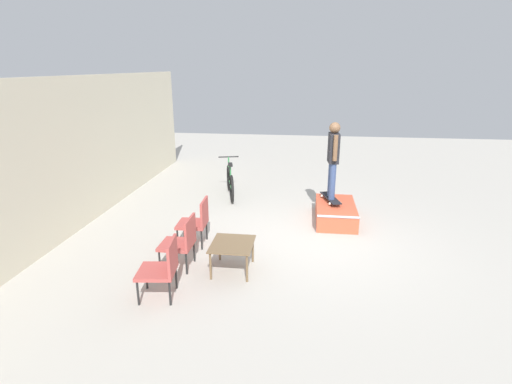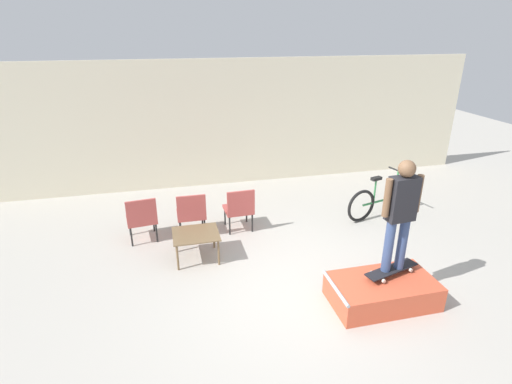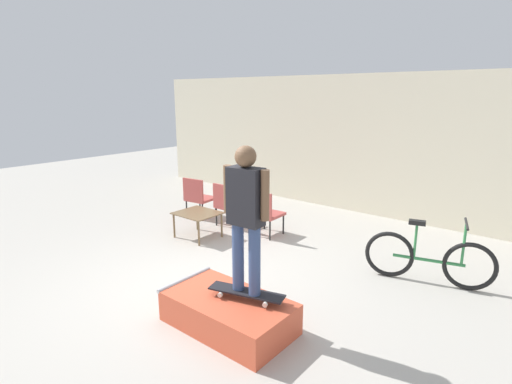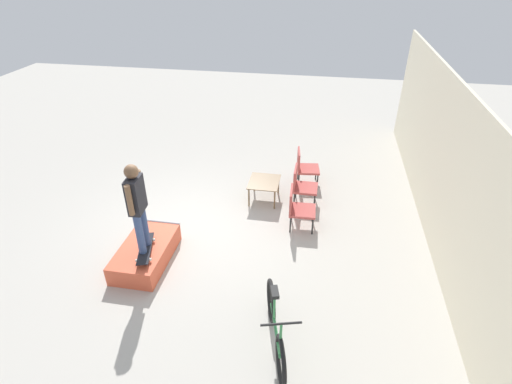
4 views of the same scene
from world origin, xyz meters
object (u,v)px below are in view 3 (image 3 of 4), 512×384
person_skater (246,209)px  patio_chair_left (198,196)px  skateboard_on_ramp (246,292)px  patio_chair_right (264,211)px  bicycle (428,259)px  patio_chair_center (229,203)px  coffee_table (198,216)px  skate_ramp_box (228,312)px

person_skater → patio_chair_left: (-3.50, 2.51, -0.92)m
skateboard_on_ramp → patio_chair_right: size_ratio=1.02×
person_skater → patio_chair_left: 4.40m
skateboard_on_ramp → bicycle: 2.74m
skateboard_on_ramp → patio_chair_center: bearing=120.2°
coffee_table → patio_chair_right: bearing=42.7°
skateboard_on_ramp → patio_chair_center: (-2.61, 2.50, 0.04)m
skateboard_on_ramp → coffee_table: (-2.61, 1.68, -0.03)m
person_skater → patio_chair_left: size_ratio=1.86×
skateboard_on_ramp → bicycle: (1.22, 2.45, -0.08)m
person_skater → coffee_table: 3.26m
person_skater → bicycle: person_skater is taller
coffee_table → patio_chair_left: patio_chair_left is taller
skate_ramp_box → patio_chair_center: patio_chair_center is taller
skateboard_on_ramp → person_skater: (0.00, 0.00, 0.96)m
patio_chair_center → coffee_table: bearing=90.3°
patio_chair_center → patio_chair_right: size_ratio=1.00×
person_skater → patio_chair_left: bearing=139.7°
person_skater → patio_chair_right: bearing=119.7°
skate_ramp_box → patio_chair_center: size_ratio=1.70×
patio_chair_left → patio_chair_center: bearing=172.9°
skate_ramp_box → skateboard_on_ramp: 0.34m
patio_chair_center → patio_chair_right: 0.90m
person_skater → bicycle: bearing=58.8°
person_skater → coffee_table: size_ratio=2.13×
person_skater → patio_chair_center: (-2.61, 2.50, -0.92)m
person_skater → patio_chair_left: person_skater is taller
skate_ramp_box → coffee_table: 3.03m
skate_ramp_box → patio_chair_center: bearing=133.0°
coffee_table → skate_ramp_box: bearing=-36.2°
patio_chair_right → bicycle: bicycle is taller
patio_chair_center → person_skater: bearing=136.4°
patio_chair_left → patio_chair_right: same height
skate_ramp_box → skateboard_on_ramp: size_ratio=1.67×
patio_chair_center → patio_chair_right: same height
skateboard_on_ramp → person_skater: person_skater is taller
person_skater → patio_chair_center: 3.74m
person_skater → patio_chair_right: (-1.71, 2.51, -0.92)m
skateboard_on_ramp → patio_chair_center: 3.62m
patio_chair_left → bicycle: size_ratio=0.52×
skateboard_on_ramp → coffee_table: coffee_table is taller
patio_chair_left → patio_chair_right: 1.79m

